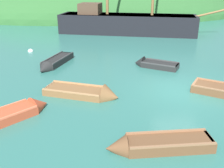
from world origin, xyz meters
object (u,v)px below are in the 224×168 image
rowboat_outer_right (88,94)px  rowboat_portside (12,115)px  sailing_ship (126,26)px  rowboat_far (54,63)px  rowboat_near_dock (153,65)px  buoy_white (31,51)px  rowboat_center (155,146)px

rowboat_outer_right → rowboat_portside: size_ratio=1.12×
sailing_ship → rowboat_far: size_ratio=4.29×
rowboat_near_dock → buoy_white: 10.20m
rowboat_outer_right → rowboat_portside: (-3.20, -1.91, 0.02)m
rowboat_far → rowboat_center: bearing=46.4°
rowboat_portside → sailing_ship: bearing=27.5°
rowboat_outer_right → rowboat_far: 5.71m
rowboat_near_dock → rowboat_portside: (-7.65, -6.20, 0.02)m
rowboat_near_dock → buoy_white: (-8.91, 4.97, -0.11)m
buoy_white → rowboat_near_dock: bearing=-29.1°
sailing_ship → rowboat_center: 20.81m
rowboat_center → rowboat_near_dock: bearing=-103.4°
rowboat_center → rowboat_far: rowboat_far is taller
sailing_ship → rowboat_near_dock: sailing_ship is taller
sailing_ship → rowboat_outer_right: size_ratio=4.27×
rowboat_near_dock → rowboat_far: 6.67m
rowboat_center → buoy_white: 15.42m
sailing_ship → buoy_white: 11.22m
sailing_ship → rowboat_far: (-6.59, -10.74, -0.65)m
rowboat_outer_right → rowboat_far: bearing=134.3°
sailing_ship → rowboat_far: 12.62m
rowboat_near_dock → rowboat_portside: rowboat_near_dock is taller
sailing_ship → rowboat_center: bearing=-80.1°
sailing_ship → buoy_white: size_ratio=38.73×
rowboat_near_dock → rowboat_center: 9.21m
sailing_ship → rowboat_portside: bearing=-97.0°
sailing_ship → rowboat_portside: sailing_ship is taller
rowboat_near_dock → rowboat_far: size_ratio=0.77×
rowboat_outer_right → buoy_white: rowboat_outer_right is taller
rowboat_near_dock → sailing_ship: bearing=-57.0°
rowboat_portside → rowboat_outer_right: bearing=-8.6°
rowboat_outer_right → buoy_white: size_ratio=9.08×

